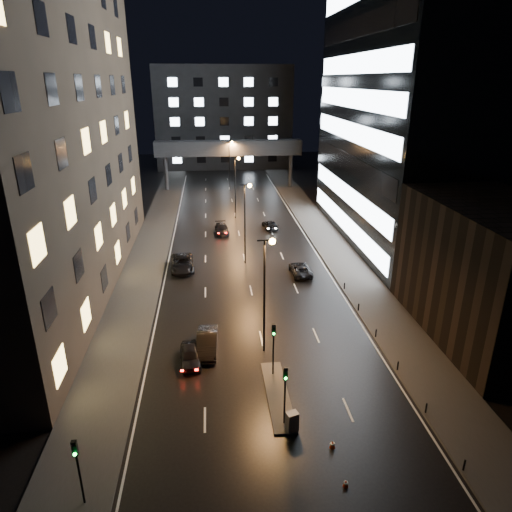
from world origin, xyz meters
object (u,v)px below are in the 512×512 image
object	(u,v)px
car_away_c	(182,263)
utility_cabinet	(292,421)
car_away_b	(207,342)
car_toward_a	(300,269)
car_away_d	(222,229)
car_away_a	(190,355)
car_toward_b	(270,225)

from	to	relation	value
car_away_c	utility_cabinet	world-z (taller)	car_away_c
car_away_b	car_toward_a	bearing A→B (deg)	57.30
car_toward_a	car_away_b	bearing A→B (deg)	52.54
car_away_b	car_toward_a	world-z (taller)	car_away_b
car_away_d	utility_cabinet	xyz separation A→B (m)	(3.25, -41.97, 0.16)
car_away_d	car_away_b	bearing A→B (deg)	-97.90
car_away_b	car_toward_a	distance (m)	18.83
car_away_d	utility_cabinet	bearing A→B (deg)	-89.42
car_away_c	car_toward_a	xyz separation A→B (m)	(14.00, -2.92, -0.16)
car_away_a	car_away_c	bearing A→B (deg)	89.41
car_away_d	car_toward_a	bearing A→B (deg)	-65.77
car_away_c	car_away_d	xyz separation A→B (m)	(5.22, 13.55, -0.14)
car_away_c	car_away_d	distance (m)	14.52
car_toward_b	utility_cabinet	world-z (taller)	utility_cabinet
car_away_b	car_away_d	size ratio (longest dim) A/B	1.05
car_toward_b	car_away_d	bearing A→B (deg)	3.11
utility_cabinet	car_away_c	bearing A→B (deg)	88.56
car_away_c	car_toward_b	distance (m)	19.66
car_away_b	utility_cabinet	size ratio (longest dim) A/B	3.60
car_toward_b	car_away_c	bearing A→B (deg)	41.89
car_away_a	car_away_b	xyz separation A→B (m)	(1.39, 1.64, 0.13)
car_away_c	car_away_d	bearing A→B (deg)	64.97
car_away_a	car_toward_a	bearing A→B (deg)	48.54
car_toward_b	car_away_a	bearing A→B (deg)	64.46
car_away_d	utility_cabinet	size ratio (longest dim) A/B	3.42
car_away_a	car_toward_a	xyz separation A→B (m)	(12.41, 16.91, -0.02)
car_away_b	car_away_d	xyz separation A→B (m)	(2.24, 31.73, -0.13)
car_away_a	car_toward_a	distance (m)	20.98
car_toward_b	utility_cabinet	xyz separation A→B (m)	(-4.24, -43.41, 0.19)
car_away_c	utility_cabinet	distance (m)	29.65
car_away_c	car_toward_a	bearing A→B (deg)	-15.73
car_away_c	car_toward_a	world-z (taller)	car_away_c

